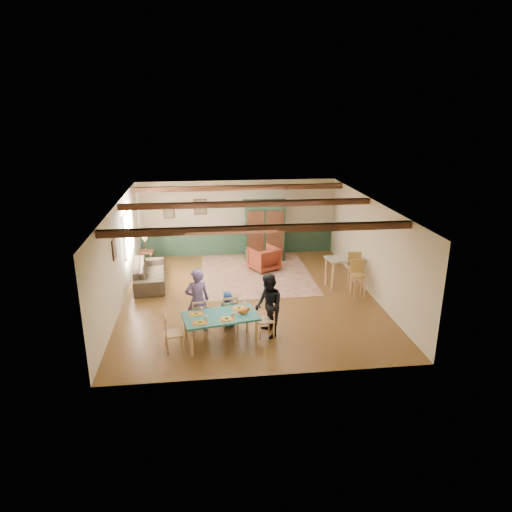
{
  "coord_description": "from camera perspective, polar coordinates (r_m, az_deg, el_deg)",
  "views": [
    {
      "loc": [
        -1.21,
        -11.9,
        5.19
      ],
      "look_at": [
        0.22,
        0.21,
        1.15
      ],
      "focal_mm": 32.0,
      "sensor_mm": 36.0,
      "label": 1
    }
  ],
  "objects": [
    {
      "name": "place_setting_far_left",
      "position": [
        10.47,
        -7.51,
        -6.96
      ],
      "size": [
        0.42,
        0.34,
        0.11
      ],
      "primitive_type": null,
      "rotation": [
        0.0,
        0.0,
        0.2
      ],
      "color": "gold",
      "rests_on": "dining_table"
    },
    {
      "name": "picture_back_a",
      "position": [
        16.23,
        -6.96,
        6.13
      ],
      "size": [
        0.45,
        0.04,
        0.55
      ],
      "primitive_type": null,
      "color": "gray",
      "rests_on": "wall_back"
    },
    {
      "name": "person_child",
      "position": [
        11.2,
        -3.51,
        -6.67
      ],
      "size": [
        0.5,
        0.38,
        0.93
      ],
      "primitive_type": "imported",
      "rotation": [
        0.0,
        0.0,
        3.34
      ],
      "color": "#22498B",
      "rests_on": "floor"
    },
    {
      "name": "person_man",
      "position": [
        10.93,
        -7.31,
        -5.56
      ],
      "size": [
        0.64,
        0.49,
        1.59
      ],
      "primitive_type": "imported",
      "rotation": [
        0.0,
        0.0,
        3.34
      ],
      "color": "slate",
      "rests_on": "floor"
    },
    {
      "name": "ceiling",
      "position": [
        12.22,
        -0.93,
        6.56
      ],
      "size": [
        7.0,
        8.0,
        0.02
      ],
      "primitive_type": "cube",
      "color": "white",
      "rests_on": "wall_back"
    },
    {
      "name": "wall_back",
      "position": [
        16.4,
        -2.35,
        4.77
      ],
      "size": [
        7.0,
        0.02,
        2.7
      ],
      "primitive_type": "cube",
      "color": "beige",
      "rests_on": "floor"
    },
    {
      "name": "area_rug",
      "position": [
        14.78,
        -0.03,
        -2.21
      ],
      "size": [
        3.46,
        4.11,
        0.01
      ],
      "primitive_type": "cube",
      "rotation": [
        0.0,
        0.0,
        0.0
      ],
      "color": "tan",
      "rests_on": "floor"
    },
    {
      "name": "bar_stool_right",
      "position": [
        13.08,
        12.66,
        -2.94
      ],
      "size": [
        0.4,
        0.44,
        1.1
      ],
      "primitive_type": null,
      "rotation": [
        0.0,
        0.0,
        0.02
      ],
      "color": "#B99148",
      "rests_on": "floor"
    },
    {
      "name": "dining_chair_far_right",
      "position": [
        11.15,
        -3.41,
        -6.94
      ],
      "size": [
        0.46,
        0.47,
        0.88
      ],
      "primitive_type": null,
      "rotation": [
        0.0,
        0.0,
        3.34
      ],
      "color": "tan",
      "rests_on": "floor"
    },
    {
      "name": "place_setting_far_right",
      "position": [
        10.67,
        -2.12,
        -6.3
      ],
      "size": [
        0.42,
        0.34,
        0.11
      ],
      "primitive_type": null,
      "rotation": [
        0.0,
        0.0,
        0.2
      ],
      "color": "gold",
      "rests_on": "dining_table"
    },
    {
      "name": "wainscot_back",
      "position": [
        16.62,
        -2.3,
        1.74
      ],
      "size": [
        6.95,
        0.03,
        0.9
      ],
      "primitive_type": "cube",
      "color": "#213C2C",
      "rests_on": "floor"
    },
    {
      "name": "dining_chair_end_left",
      "position": [
        10.33,
        -10.25,
        -9.39
      ],
      "size": [
        0.47,
        0.46,
        0.88
      ],
      "primitive_type": null,
      "rotation": [
        0.0,
        0.0,
        1.77
      ],
      "color": "tan",
      "rests_on": "floor"
    },
    {
      "name": "armoire",
      "position": [
        15.82,
        1.1,
        3.18
      ],
      "size": [
        1.53,
        0.68,
        2.12
      ],
      "primitive_type": "cube",
      "rotation": [
        0.0,
        0.0,
        -0.06
      ],
      "color": "black",
      "rests_on": "floor"
    },
    {
      "name": "end_table",
      "position": [
        15.64,
        -13.53,
        -0.44
      ],
      "size": [
        0.52,
        0.52,
        0.59
      ],
      "primitive_type": null,
      "rotation": [
        0.0,
        0.0,
        -0.09
      ],
      "color": "#341A0E",
      "rests_on": "floor"
    },
    {
      "name": "dining_chair_end_right",
      "position": [
        10.76,
        1.1,
        -7.9
      ],
      "size": [
        0.47,
        0.46,
        0.88
      ],
      "primitive_type": null,
      "rotation": [
        0.0,
        0.0,
        -1.37
      ],
      "color": "tan",
      "rests_on": "floor"
    },
    {
      "name": "bar_stool_left",
      "position": [
        13.47,
        12.26,
        -2.1
      ],
      "size": [
        0.46,
        0.5,
        1.17
      ],
      "primitive_type": null,
      "rotation": [
        0.0,
        0.0,
        -0.12
      ],
      "color": "#B99148",
      "rests_on": "floor"
    },
    {
      "name": "dining_chair_far_left",
      "position": [
        11.01,
        -7.16,
        -7.41
      ],
      "size": [
        0.46,
        0.47,
        0.88
      ],
      "primitive_type": null,
      "rotation": [
        0.0,
        0.0,
        3.34
      ],
      "color": "tan",
      "rests_on": "floor"
    },
    {
      "name": "sofa",
      "position": [
        14.25,
        -13.16,
        -2.12
      ],
      "size": [
        1.08,
        2.34,
        0.66
      ],
      "primitive_type": "imported",
      "rotation": [
        0.0,
        0.0,
        1.66
      ],
      "color": "#362D22",
      "rests_on": "floor"
    },
    {
      "name": "ceiling_beam_front",
      "position": [
        10.02,
        0.42,
        3.39
      ],
      "size": [
        6.95,
        0.16,
        0.16
      ],
      "primitive_type": "cube",
      "color": "#341A0E",
      "rests_on": "ceiling"
    },
    {
      "name": "armchair",
      "position": [
        15.01,
        1.01,
        -0.33
      ],
      "size": [
        1.13,
        1.14,
        0.78
      ],
      "primitive_type": "imported",
      "rotation": [
        0.0,
        0.0,
        -2.67
      ],
      "color": "#531910",
      "rests_on": "floor"
    },
    {
      "name": "table_lamp",
      "position": [
        15.47,
        -13.68,
        1.55
      ],
      "size": [
        0.32,
        0.32,
        0.54
      ],
      "primitive_type": null,
      "rotation": [
        0.0,
        0.0,
        0.06
      ],
      "color": "tan",
      "rests_on": "end_table"
    },
    {
      "name": "window_left",
      "position": [
        14.26,
        -15.66,
        2.84
      ],
      "size": [
        0.06,
        1.6,
        1.3
      ],
      "primitive_type": null,
      "color": "white",
      "rests_on": "wall_left"
    },
    {
      "name": "place_setting_near_left",
      "position": [
        10.06,
        -7.01,
        -8.04
      ],
      "size": [
        0.42,
        0.34,
        0.11
      ],
      "primitive_type": null,
      "rotation": [
        0.0,
        0.0,
        0.2
      ],
      "color": "gold",
      "rests_on": "dining_table"
    },
    {
      "name": "wall_right",
      "position": [
        13.36,
        14.2,
        1.05
      ],
      "size": [
        0.02,
        8.0,
        2.7
      ],
      "primitive_type": "cube",
      "color": "beige",
      "rests_on": "floor"
    },
    {
      "name": "ceiling_beam_mid",
      "position": [
        12.63,
        -1.12,
        6.53
      ],
      "size": [
        6.95,
        0.16,
        0.16
      ],
      "primitive_type": "cube",
      "color": "#341A0E",
      "rests_on": "ceiling"
    },
    {
      "name": "counter_table",
      "position": [
        13.87,
        10.96,
        -1.99
      ],
      "size": [
        1.17,
        0.78,
        0.91
      ],
      "primitive_type": null,
      "rotation": [
        0.0,
        0.0,
        0.14
      ],
      "color": "beige",
      "rests_on": "floor"
    },
    {
      "name": "place_setting_near_center",
      "position": [
        10.17,
        -3.67,
        -7.62
      ],
      "size": [
        0.42,
        0.34,
        0.11
      ],
      "primitive_type": null,
      "rotation": [
        0.0,
        0.0,
        0.2
      ],
      "color": "gold",
      "rests_on": "dining_table"
    },
    {
      "name": "person_woman",
      "position": [
        10.65,
        1.59,
        -6.27
      ],
      "size": [
        0.71,
        0.84,
        1.52
      ],
      "primitive_type": "imported",
      "rotation": [
        0.0,
        0.0,
        -1.37
      ],
      "color": "black",
      "rests_on": "floor"
    },
    {
      "name": "picture_back_b",
      "position": [
        16.3,
        -10.83,
        5.46
      ],
      "size": [
        0.38,
        0.04,
        0.48
      ],
      "primitive_type": null,
      "color": "gray",
      "rests_on": "wall_back"
    },
    {
      "name": "ceiling_beam_back",
      "position": [
        15.17,
        -2.11,
        8.52
      ],
      "size": [
        6.95,
        0.16,
        0.16
      ],
      "primitive_type": "cube",
      "color": "#341A0E",
      "rests_on": "ceiling"
    },
    {
      "name": "dining_table",
      "position": [
        10.53,
        -4.43,
        -9.12
      ],
      "size": [
        1.81,
        1.23,
        0.69
      ],
      "primitive_type": null,
      "rotation": [
        0.0,
        0.0,
        0.2
      ],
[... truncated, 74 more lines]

